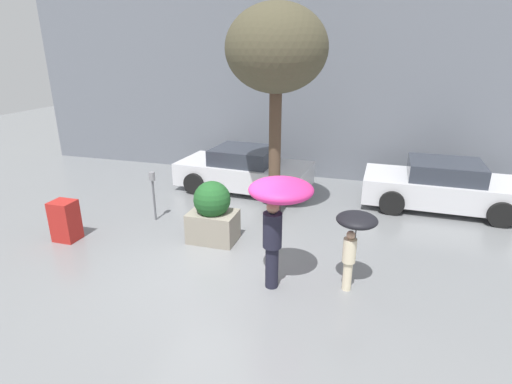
{
  "coord_description": "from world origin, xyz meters",
  "views": [
    {
      "loc": [
        2.68,
        -6.21,
        3.99
      ],
      "look_at": [
        0.39,
        1.6,
        1.05
      ],
      "focal_mm": 28.0,
      "sensor_mm": 36.0,
      "label": 1
    }
  ],
  "objects_px": {
    "parked_car_near": "(244,170)",
    "person_child": "(355,231)",
    "parking_meter": "(153,186)",
    "person_adult": "(279,202)",
    "parked_car_far": "(442,186)",
    "planter_box": "(213,213)",
    "street_tree": "(276,52)",
    "newspaper_box": "(65,221)"
  },
  "relations": [
    {
      "from": "parked_car_near",
      "to": "parked_car_far",
      "type": "relative_size",
      "value": 0.99
    },
    {
      "from": "parking_meter",
      "to": "planter_box",
      "type": "bearing_deg",
      "value": -19.63
    },
    {
      "from": "person_adult",
      "to": "person_child",
      "type": "xyz_separation_m",
      "value": [
        1.25,
        0.25,
        -0.48
      ]
    },
    {
      "from": "person_adult",
      "to": "parking_meter",
      "type": "height_order",
      "value": "person_adult"
    },
    {
      "from": "street_tree",
      "to": "newspaper_box",
      "type": "height_order",
      "value": "street_tree"
    },
    {
      "from": "parked_car_near",
      "to": "parked_car_far",
      "type": "bearing_deg",
      "value": -85.13
    },
    {
      "from": "parked_car_near",
      "to": "newspaper_box",
      "type": "relative_size",
      "value": 4.41
    },
    {
      "from": "planter_box",
      "to": "person_child",
      "type": "distance_m",
      "value": 3.23
    },
    {
      "from": "street_tree",
      "to": "person_adult",
      "type": "bearing_deg",
      "value": -74.86
    },
    {
      "from": "person_adult",
      "to": "street_tree",
      "type": "xyz_separation_m",
      "value": [
        -0.79,
        2.91,
        2.32
      ]
    },
    {
      "from": "person_adult",
      "to": "parked_car_far",
      "type": "distance_m",
      "value": 5.91
    },
    {
      "from": "street_tree",
      "to": "parking_meter",
      "type": "relative_size",
      "value": 4.02
    },
    {
      "from": "person_adult",
      "to": "parked_car_near",
      "type": "xyz_separation_m",
      "value": [
        -2.15,
        4.76,
        -1.01
      ]
    },
    {
      "from": "planter_box",
      "to": "parked_car_near",
      "type": "bearing_deg",
      "value": 96.55
    },
    {
      "from": "parked_car_near",
      "to": "newspaper_box",
      "type": "height_order",
      "value": "parked_car_near"
    },
    {
      "from": "person_child",
      "to": "parked_car_far",
      "type": "height_order",
      "value": "person_child"
    },
    {
      "from": "planter_box",
      "to": "parked_car_far",
      "type": "bearing_deg",
      "value": 34.73
    },
    {
      "from": "street_tree",
      "to": "planter_box",
      "type": "bearing_deg",
      "value": -121.35
    },
    {
      "from": "parked_car_near",
      "to": "street_tree",
      "type": "bearing_deg",
      "value": -139.2
    },
    {
      "from": "person_child",
      "to": "planter_box",
      "type": "bearing_deg",
      "value": 117.29
    },
    {
      "from": "planter_box",
      "to": "parked_car_far",
      "type": "xyz_separation_m",
      "value": [
        5.04,
        3.49,
        -0.06
      ]
    },
    {
      "from": "parking_meter",
      "to": "person_adult",
      "type": "bearing_deg",
      "value": -28.89
    },
    {
      "from": "person_child",
      "to": "parked_car_far",
      "type": "relative_size",
      "value": 0.35
    },
    {
      "from": "person_adult",
      "to": "parked_car_far",
      "type": "bearing_deg",
      "value": 15.69
    },
    {
      "from": "person_adult",
      "to": "newspaper_box",
      "type": "xyz_separation_m",
      "value": [
        -4.87,
        0.45,
        -1.15
      ]
    },
    {
      "from": "planter_box",
      "to": "street_tree",
      "type": "height_order",
      "value": "street_tree"
    },
    {
      "from": "street_tree",
      "to": "parking_meter",
      "type": "xyz_separation_m",
      "value": [
        -2.76,
        -0.96,
        -3.04
      ]
    },
    {
      "from": "person_adult",
      "to": "parked_car_near",
      "type": "height_order",
      "value": "person_adult"
    },
    {
      "from": "person_child",
      "to": "parking_meter",
      "type": "xyz_separation_m",
      "value": [
        -4.8,
        1.7,
        -0.23
      ]
    },
    {
      "from": "planter_box",
      "to": "person_adult",
      "type": "bearing_deg",
      "value": -36.88
    },
    {
      "from": "person_child",
      "to": "street_tree",
      "type": "bearing_deg",
      "value": 84.25
    },
    {
      "from": "parked_car_near",
      "to": "person_child",
      "type": "bearing_deg",
      "value": -138.63
    },
    {
      "from": "parked_car_far",
      "to": "newspaper_box",
      "type": "height_order",
      "value": "parked_car_far"
    },
    {
      "from": "parked_car_far",
      "to": "newspaper_box",
      "type": "bearing_deg",
      "value": 119.86
    },
    {
      "from": "parked_car_far",
      "to": "planter_box",
      "type": "bearing_deg",
      "value": 126.45
    },
    {
      "from": "parked_car_near",
      "to": "newspaper_box",
      "type": "xyz_separation_m",
      "value": [
        -2.71,
        -4.3,
        -0.14
      ]
    },
    {
      "from": "newspaper_box",
      "to": "street_tree",
      "type": "bearing_deg",
      "value": 31.09
    },
    {
      "from": "planter_box",
      "to": "newspaper_box",
      "type": "height_order",
      "value": "planter_box"
    },
    {
      "from": "street_tree",
      "to": "parked_car_far",
      "type": "bearing_deg",
      "value": 25.03
    },
    {
      "from": "planter_box",
      "to": "parking_meter",
      "type": "relative_size",
      "value": 1.11
    },
    {
      "from": "person_child",
      "to": "street_tree",
      "type": "distance_m",
      "value": 4.37
    },
    {
      "from": "parked_car_near",
      "to": "street_tree",
      "type": "distance_m",
      "value": 4.04
    }
  ]
}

